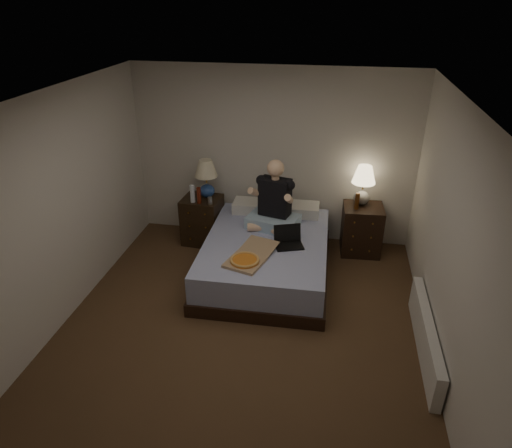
% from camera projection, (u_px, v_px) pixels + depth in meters
% --- Properties ---
extents(floor, '(4.00, 4.50, 0.00)m').
position_uv_depth(floor, '(242.00, 328.00, 5.08)').
color(floor, '#523923').
rests_on(floor, ground).
extents(ceiling, '(4.00, 4.50, 0.00)m').
position_uv_depth(ceiling, '(238.00, 101.00, 3.94)').
color(ceiling, white).
rests_on(ceiling, ground).
extents(wall_back, '(4.00, 0.00, 2.50)m').
position_uv_depth(wall_back, '(273.00, 156.00, 6.48)').
color(wall_back, beige).
rests_on(wall_back, ground).
extents(wall_front, '(4.00, 0.00, 2.50)m').
position_uv_depth(wall_front, '(156.00, 414.00, 2.54)').
color(wall_front, beige).
rests_on(wall_front, ground).
extents(wall_left, '(0.00, 4.50, 2.50)m').
position_uv_depth(wall_left, '(55.00, 213.00, 4.83)').
color(wall_left, beige).
rests_on(wall_left, ground).
extents(wall_right, '(0.00, 4.50, 2.50)m').
position_uv_depth(wall_right, '(452.00, 247.00, 4.20)').
color(wall_right, beige).
rests_on(wall_right, ground).
extents(bed, '(1.58, 2.09, 0.51)m').
position_uv_depth(bed, '(266.00, 257.00, 5.95)').
color(bed, '#5563AA').
rests_on(bed, floor).
extents(nightstand_left, '(0.57, 0.52, 0.70)m').
position_uv_depth(nightstand_left, '(203.00, 220.00, 6.69)').
color(nightstand_left, black).
rests_on(nightstand_left, floor).
extents(nightstand_right, '(0.57, 0.52, 0.70)m').
position_uv_depth(nightstand_right, '(361.00, 229.00, 6.42)').
color(nightstand_right, black).
rests_on(nightstand_right, floor).
extents(lamp_left, '(0.38, 0.38, 0.56)m').
position_uv_depth(lamp_left, '(206.00, 179.00, 6.45)').
color(lamp_left, navy).
rests_on(lamp_left, nightstand_left).
extents(lamp_right, '(0.32, 0.32, 0.56)m').
position_uv_depth(lamp_right, '(363.00, 185.00, 6.22)').
color(lamp_right, gray).
rests_on(lamp_right, nightstand_right).
extents(water_bottle, '(0.07, 0.07, 0.25)m').
position_uv_depth(water_bottle, '(193.00, 194.00, 6.37)').
color(water_bottle, silver).
rests_on(water_bottle, nightstand_left).
extents(soda_can, '(0.07, 0.07, 0.10)m').
position_uv_depth(soda_can, '(210.00, 201.00, 6.34)').
color(soda_can, '#A9A9A4').
rests_on(soda_can, nightstand_left).
extents(beer_bottle_left, '(0.06, 0.06, 0.23)m').
position_uv_depth(beer_bottle_left, '(199.00, 195.00, 6.34)').
color(beer_bottle_left, '#5D1B0D').
rests_on(beer_bottle_left, nightstand_left).
extents(beer_bottle_right, '(0.06, 0.06, 0.23)m').
position_uv_depth(beer_bottle_right, '(357.00, 201.00, 6.16)').
color(beer_bottle_right, '#582C0C').
rests_on(beer_bottle_right, nightstand_right).
extents(person, '(0.77, 0.67, 0.93)m').
position_uv_depth(person, '(274.00, 195.00, 5.93)').
color(person, black).
rests_on(person, bed).
extents(laptop, '(0.41, 0.38, 0.24)m').
position_uv_depth(laptop, '(289.00, 238.00, 5.62)').
color(laptop, black).
rests_on(laptop, bed).
extents(pizza_box, '(0.60, 0.84, 0.08)m').
position_uv_depth(pizza_box, '(245.00, 261.00, 5.30)').
color(pizza_box, tan).
rests_on(pizza_box, bed).
extents(radiator, '(0.10, 1.60, 0.40)m').
position_uv_depth(radiator, '(425.00, 336.00, 4.66)').
color(radiator, silver).
rests_on(radiator, floor).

